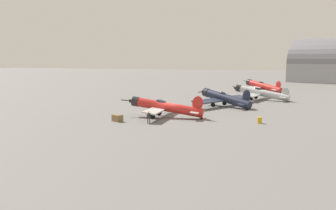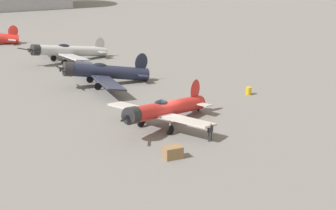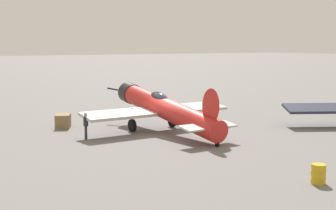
{
  "view_description": "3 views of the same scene",
  "coord_description": "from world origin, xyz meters",
  "px_view_note": "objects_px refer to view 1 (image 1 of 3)",
  "views": [
    {
      "loc": [
        47.72,
        15.33,
        8.4
      ],
      "look_at": [
        -0.0,
        0.0,
        1.8
      ],
      "focal_mm": 38.56,
      "sensor_mm": 36.0,
      "label": 1
    },
    {
      "loc": [
        27.14,
        -33.51,
        15.33
      ],
      "look_at": [
        -0.0,
        0.0,
        1.8
      ],
      "focal_mm": 56.22,
      "sensor_mm": 36.0,
      "label": 2
    },
    {
      "loc": [
        15.73,
        25.66,
        5.62
      ],
      "look_at": [
        -0.0,
        0.0,
        1.8
      ],
      "focal_mm": 52.08,
      "sensor_mm": 36.0,
      "label": 3
    }
  ],
  "objects_px": {
    "airplane_far_line": "(260,93)",
    "ground_crew_mechanic": "(149,116)",
    "airplane_foreground": "(165,107)",
    "fuel_drum": "(259,120)",
    "airplane_outer_stand": "(263,86)",
    "equipment_crate": "(117,118)",
    "airplane_mid_apron": "(224,98)"
  },
  "relations": [
    {
      "from": "airplane_foreground",
      "to": "fuel_drum",
      "type": "height_order",
      "value": "airplane_foreground"
    },
    {
      "from": "airplane_far_line",
      "to": "ground_crew_mechanic",
      "type": "relative_size",
      "value": 7.37
    },
    {
      "from": "airplane_mid_apron",
      "to": "airplane_foreground",
      "type": "bearing_deg",
      "value": 93.47
    },
    {
      "from": "airplane_mid_apron",
      "to": "equipment_crate",
      "type": "distance_m",
      "value": 21.8
    },
    {
      "from": "airplane_foreground",
      "to": "ground_crew_mechanic",
      "type": "bearing_deg",
      "value": 82.41
    },
    {
      "from": "airplane_outer_stand",
      "to": "equipment_crate",
      "type": "distance_m",
      "value": 52.44
    },
    {
      "from": "airplane_foreground",
      "to": "airplane_far_line",
      "type": "bearing_deg",
      "value": -116.4
    },
    {
      "from": "airplane_far_line",
      "to": "airplane_outer_stand",
      "type": "bearing_deg",
      "value": -75.0
    },
    {
      "from": "equipment_crate",
      "to": "fuel_drum",
      "type": "xyz_separation_m",
      "value": [
        -4.29,
        18.05,
        -0.05
      ]
    },
    {
      "from": "airplane_outer_stand",
      "to": "fuel_drum",
      "type": "xyz_separation_m",
      "value": [
        45.7,
        2.22,
        -0.95
      ]
    },
    {
      "from": "airplane_far_line",
      "to": "equipment_crate",
      "type": "relative_size",
      "value": 7.17
    },
    {
      "from": "ground_crew_mechanic",
      "to": "airplane_mid_apron",
      "type": "bearing_deg",
      "value": -6.96
    },
    {
      "from": "airplane_foreground",
      "to": "airplane_mid_apron",
      "type": "bearing_deg",
      "value": -116.83
    },
    {
      "from": "equipment_crate",
      "to": "airplane_far_line",
      "type": "bearing_deg",
      "value": 151.88
    },
    {
      "from": "airplane_foreground",
      "to": "ground_crew_mechanic",
      "type": "distance_m",
      "value": 5.13
    },
    {
      "from": "airplane_far_line",
      "to": "airplane_mid_apron",
      "type": "bearing_deg",
      "value": 79.8
    },
    {
      "from": "airplane_far_line",
      "to": "fuel_drum",
      "type": "bearing_deg",
      "value": 106.68
    },
    {
      "from": "airplane_mid_apron",
      "to": "airplane_far_line",
      "type": "xyz_separation_m",
      "value": [
        -12.08,
        5.23,
        -0.04
      ]
    },
    {
      "from": "airplane_foreground",
      "to": "airplane_outer_stand",
      "type": "height_order",
      "value": "airplane_foreground"
    },
    {
      "from": "airplane_far_line",
      "to": "equipment_crate",
      "type": "distance_m",
      "value": 34.88
    },
    {
      "from": "airplane_far_line",
      "to": "fuel_drum",
      "type": "distance_m",
      "value": 26.53
    },
    {
      "from": "airplane_mid_apron",
      "to": "airplane_outer_stand",
      "type": "bearing_deg",
      "value": -70.6
    },
    {
      "from": "airplane_outer_stand",
      "to": "fuel_drum",
      "type": "height_order",
      "value": "airplane_outer_stand"
    },
    {
      "from": "airplane_far_line",
      "to": "ground_crew_mechanic",
      "type": "height_order",
      "value": "airplane_far_line"
    },
    {
      "from": "airplane_foreground",
      "to": "fuel_drum",
      "type": "bearing_deg",
      "value": 174.93
    },
    {
      "from": "airplane_outer_stand",
      "to": "fuel_drum",
      "type": "relative_size",
      "value": 13.05
    },
    {
      "from": "airplane_far_line",
      "to": "airplane_outer_stand",
      "type": "distance_m",
      "value": 19.25
    },
    {
      "from": "airplane_outer_stand",
      "to": "ground_crew_mechanic",
      "type": "height_order",
      "value": "airplane_outer_stand"
    },
    {
      "from": "ground_crew_mechanic",
      "to": "airplane_far_line",
      "type": "bearing_deg",
      "value": -8.49
    },
    {
      "from": "equipment_crate",
      "to": "ground_crew_mechanic",
      "type": "bearing_deg",
      "value": 87.52
    },
    {
      "from": "ground_crew_mechanic",
      "to": "fuel_drum",
      "type": "relative_size",
      "value": 1.96
    },
    {
      "from": "airplane_mid_apron",
      "to": "airplane_far_line",
      "type": "bearing_deg",
      "value": -85.6
    }
  ]
}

